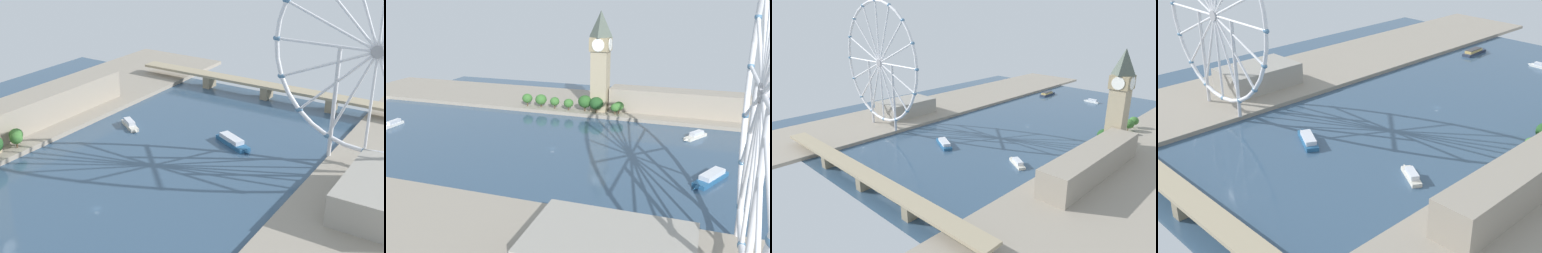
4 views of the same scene
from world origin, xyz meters
The scene contains 13 objects.
ground_plane centered at (0.00, 0.00, 0.00)m, with size 415.71×415.71×0.00m, color #334C66.
riverbank_left centered at (-122.86, 0.00, 1.50)m, with size 90.00×520.00×3.00m, color gray.
riverbank_right centered at (122.86, 0.00, 1.50)m, with size 90.00×520.00×3.00m, color gray.
clock_tower centered at (-93.94, 7.26, 47.03)m, with size 17.16×17.16×84.87m.
parliament_block centered at (-104.61, 72.81, 12.93)m, with size 22.00×115.10×19.85m, color gray.
tree_row_embankment centered at (-85.94, -12.80, 10.62)m, with size 13.31×94.04×14.19m.
ferris_wheel centered at (97.83, 114.62, 67.46)m, with size 119.26×3.20×123.91m.
riverside_hall centered at (119.83, 70.11, 11.09)m, with size 37.79×58.45×16.18m, color gray.
river_bridge centered at (0.00, 195.09, 8.93)m, with size 227.71×13.34×11.34m.
tour_boat_0 centered at (-6.27, -138.95, 1.91)m, with size 21.66×5.16×4.62m.
tour_boat_1 centered at (20.34, 103.09, 2.22)m, with size 31.11×19.45×5.23m.
tour_boat_2 centered at (-52.25, 91.11, 1.96)m, with size 22.76×16.25×4.90m.
tour_boat_3 centered at (58.18, -134.05, 2.22)m, with size 9.56×35.30×5.28m.
Camera 3 is at (-200.42, 304.35, 117.55)m, focal length 33.00 mm.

